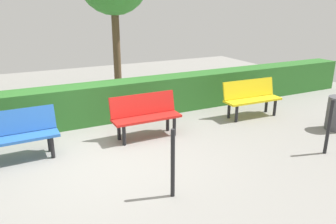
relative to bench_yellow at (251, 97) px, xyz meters
name	(u,v)px	position (x,y,z in m)	size (l,w,h in m)	color
ground_plane	(104,158)	(3.77, 0.63, -0.48)	(17.45, 17.45, 0.00)	gray
bench_yellow	(251,97)	(0.00, 0.00, 0.00)	(1.42, 0.52, 0.86)	yellow
bench_red	(145,114)	(2.73, 0.06, 0.00)	(1.37, 0.47, 0.86)	red
bench_blue	(13,134)	(5.14, 0.03, 0.00)	(1.45, 0.50, 0.86)	blue
hedge_row	(128,99)	(2.62, -1.26, -0.04)	(13.45, 0.63, 0.87)	#2D6B28
railing_post_near	(329,127)	(0.15, 2.24, 0.02)	(0.06, 0.06, 1.00)	black
railing_post_mid	(173,164)	(3.24, 2.24, 0.02)	(0.06, 0.06, 1.00)	black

